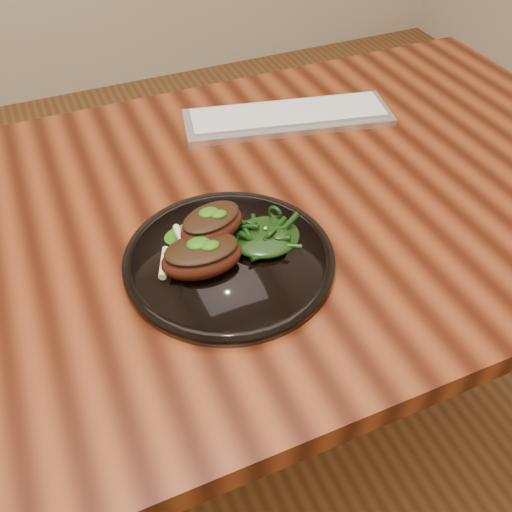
{
  "coord_description": "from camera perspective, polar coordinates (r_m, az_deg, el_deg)",
  "views": [
    {
      "loc": [
        -0.17,
        -0.66,
        1.31
      ],
      "look_at": [
        0.05,
        -0.15,
        0.78
      ],
      "focal_mm": 40.0,
      "sensor_mm": 36.0,
      "label": 1
    }
  ],
  "objects": [
    {
      "name": "plate",
      "position": [
        0.79,
        -2.71,
        -0.35
      ],
      "size": [
        0.29,
        0.29,
        0.02
      ],
      "color": "black",
      "rests_on": "desk"
    },
    {
      "name": "lamb_chop_front",
      "position": [
        0.75,
        -5.5,
        0.01
      ],
      "size": [
        0.12,
        0.08,
        0.05
      ],
      "color": "#3C160B",
      "rests_on": "plate"
    },
    {
      "name": "keyboard",
      "position": [
        1.11,
        3.22,
        13.75
      ],
      "size": [
        0.41,
        0.2,
        0.02
      ],
      "color": "silver",
      "rests_on": "desk"
    },
    {
      "name": "herb_smear",
      "position": [
        0.82,
        -6.71,
        2.21
      ],
      "size": [
        0.07,
        0.05,
        0.0
      ],
      "primitive_type": "ellipsoid",
      "color": "#154A08",
      "rests_on": "plate"
    },
    {
      "name": "desk",
      "position": [
        0.93,
        -6.52,
        -0.26
      ],
      "size": [
        1.6,
        0.8,
        0.75
      ],
      "color": "black",
      "rests_on": "ground"
    },
    {
      "name": "lamb_chop_back",
      "position": [
        0.78,
        -4.51,
        3.24
      ],
      "size": [
        0.11,
        0.09,
        0.04
      ],
      "color": "#3C160B",
      "rests_on": "plate"
    },
    {
      "name": "greens_heap",
      "position": [
        0.8,
        0.96,
        2.28
      ],
      "size": [
        0.1,
        0.09,
        0.04
      ],
      "color": "black",
      "rests_on": "plate"
    }
  ]
}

